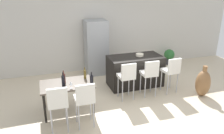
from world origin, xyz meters
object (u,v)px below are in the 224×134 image
Objects in this scene: wine_bottle_end at (64,79)px; floor_vase at (203,83)px; wine_bottle_right at (85,74)px; kitchen_island at (135,71)px; bar_chair_right at (172,70)px; wine_glass_left at (71,83)px; wine_bottle_near at (92,80)px; dining_table at (67,87)px; dining_chair_far at (85,98)px; fruit_bowl at (140,55)px; bar_chair_middle at (150,73)px; bar_chair_left at (127,75)px; refrigerator at (96,47)px; dining_chair_near at (58,102)px; potted_plant at (169,56)px; wine_bottle_middle at (63,81)px.

floor_vase is (3.71, -0.36, -0.48)m from wine_bottle_end.
kitchen_island is at bearing 23.94° from wine_bottle_right.
bar_chair_right is 2.89m from wine_glass_left.
wine_bottle_near reaches higher than floor_vase.
dining_chair_far reaches higher than dining_table.
dining_table is 0.63m from wine_bottle_near.
dining_table is 5.39× the size of fruit_bowl.
dining_chair_far is (-1.88, -1.67, 0.24)m from kitchen_island.
wine_glass_left is at bearing -77.96° from dining_table.
bar_chair_middle is 1.77m from wine_bottle_right.
dining_table is 4.19× the size of wine_bottle_right.
floor_vase is at bearing -8.86° from wine_bottle_right.
wine_bottle_right is at bearing 171.14° from floor_vase.
bar_chair_left is at bearing -126.08° from kitchen_island.
wine_bottle_right reaches higher than wine_glass_left.
wine_bottle_near is at bearing -106.38° from refrigerator.
dining_table is 2.49m from fruit_bowl.
dining_chair_near is 1.19× the size of floor_vase.
dining_chair_far is at bearing -140.11° from fruit_bowl.
refrigerator is (-0.29, 2.15, 0.22)m from bar_chair_left.
potted_plant is at bearing 34.14° from dining_chair_near.
fruit_bowl is at bearing 5.29° from kitchen_island.
bar_chair_middle is 1.76× the size of potted_plant.
refrigerator is at bearing 113.81° from bar_chair_middle.
bar_chair_left is at bearing -2.49° from wine_bottle_right.
potted_plant is at bearing 28.50° from dining_table.
dining_table is 1.17× the size of dining_chair_far.
wine_bottle_right is (-1.68, -0.75, 0.40)m from kitchen_island.
wine_bottle_right is (-2.44, 0.05, 0.16)m from bar_chair_right.
dining_chair_far is (-1.96, -0.88, 0.00)m from bar_chair_middle.
kitchen_island is 2.41m from wine_bottle_end.
kitchen_island is 1.54× the size of bar_chair_left.
bar_chair_middle is 1.52m from floor_vase.
potted_plant is at bearing 34.72° from wine_bottle_near.
dining_chair_far is 3.42m from floor_vase.
dining_chair_near is at bearing -145.86° from potted_plant.
fruit_bowl is (0.06, 0.81, 0.26)m from bar_chair_middle.
dining_chair_far is at bearing -69.87° from dining_table.
bar_chair_right is 2.40m from wine_bottle_near.
wine_bottle_middle reaches higher than wine_glass_left.
wine_bottle_middle is at bearing 176.95° from floor_vase.
bar_chair_left is at bearing 167.84° from floor_vase.
dining_chair_near is 1.00× the size of dining_chair_far.
dining_chair_near is at bearing -105.64° from wine_bottle_end.
dining_chair_near is at bearing -117.32° from refrigerator.
fruit_bowl is (2.29, 0.93, 0.29)m from dining_table.
wine_bottle_end is at bearing -152.28° from potted_plant.
wine_glass_left is 4.87m from potted_plant.
kitchen_island is 2.03m from wine_bottle_near.
floor_vase is (3.38, 0.43, -0.32)m from dining_chair_far.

